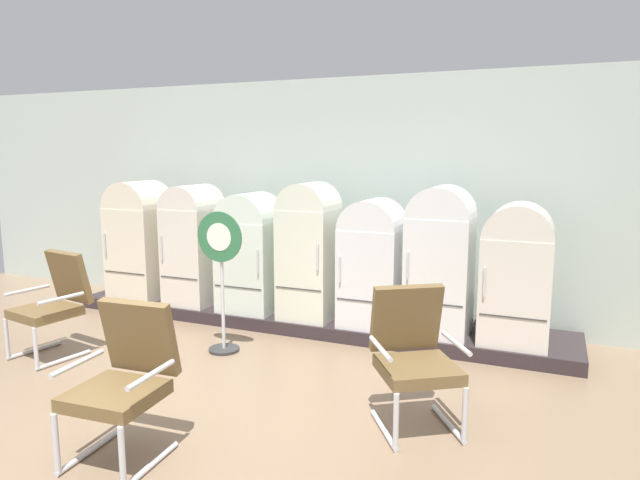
% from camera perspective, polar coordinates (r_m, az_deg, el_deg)
% --- Properties ---
extents(ground, '(12.00, 10.00, 0.05)m').
position_cam_1_polar(ground, '(4.42, -18.72, -19.59)').
color(ground, '#836A51').
extents(back_wall, '(11.76, 0.12, 2.95)m').
position_cam_1_polar(back_wall, '(7.06, 0.64, 4.38)').
color(back_wall, '#B7C6BB').
rests_on(back_wall, ground).
extents(display_plinth, '(6.09, 0.95, 0.15)m').
position_cam_1_polar(display_plinth, '(6.75, -1.43, -8.05)').
color(display_plinth, '#2F2629').
rests_on(display_plinth, ground).
extents(refrigerator_0, '(0.69, 0.67, 1.53)m').
position_cam_1_polar(refrigerator_0, '(7.72, -17.95, 0.38)').
color(refrigerator_0, beige).
rests_on(refrigerator_0, display_plinth).
extents(refrigerator_1, '(0.58, 0.67, 1.50)m').
position_cam_1_polar(refrigerator_1, '(7.20, -12.83, -0.07)').
color(refrigerator_1, silver).
rests_on(refrigerator_1, display_plinth).
extents(refrigerator_2, '(0.68, 0.64, 1.43)m').
position_cam_1_polar(refrigerator_2, '(6.75, -7.14, -0.93)').
color(refrigerator_2, silver).
rests_on(refrigerator_2, display_plinth).
extents(refrigerator_3, '(0.60, 0.63, 1.57)m').
position_cam_1_polar(refrigerator_3, '(6.38, -1.13, -0.68)').
color(refrigerator_3, silver).
rests_on(refrigerator_3, display_plinth).
extents(refrigerator_4, '(0.65, 0.64, 1.40)m').
position_cam_1_polar(refrigerator_4, '(6.14, 5.39, -1.99)').
color(refrigerator_4, white).
rests_on(refrigerator_4, display_plinth).
extents(refrigerator_5, '(0.65, 0.66, 1.56)m').
position_cam_1_polar(refrigerator_5, '(5.96, 12.20, -1.61)').
color(refrigerator_5, white).
rests_on(refrigerator_5, display_plinth).
extents(refrigerator_6, '(0.67, 0.68, 1.41)m').
position_cam_1_polar(refrigerator_6, '(5.90, 19.50, -2.92)').
color(refrigerator_6, silver).
rests_on(refrigerator_6, display_plinth).
extents(armchair_left, '(0.69, 0.75, 1.05)m').
position_cam_1_polar(armchair_left, '(6.29, -25.52, -5.50)').
color(armchair_left, silver).
rests_on(armchair_left, ground).
extents(armchair_right, '(0.82, 0.85, 1.05)m').
position_cam_1_polar(armchair_right, '(4.33, 9.53, -11.10)').
color(armchair_right, silver).
rests_on(armchair_right, ground).
extents(armchair_center, '(0.65, 0.70, 1.05)m').
position_cam_1_polar(armchair_center, '(4.08, -19.34, -12.80)').
color(armchair_center, silver).
rests_on(armchair_center, ground).
extents(sign_stand, '(0.51, 0.32, 1.47)m').
position_cam_1_polar(sign_stand, '(5.79, -10.07, -4.04)').
color(sign_stand, '#2D2D30').
rests_on(sign_stand, ground).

